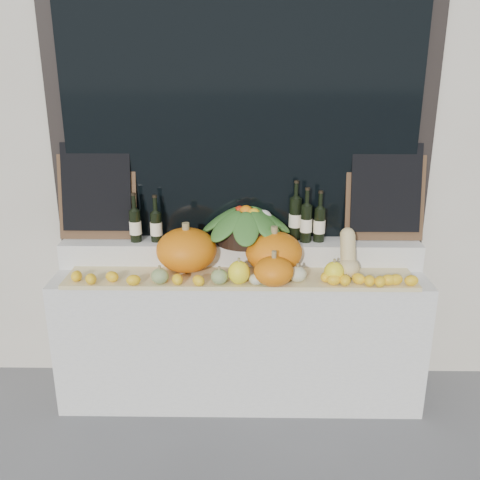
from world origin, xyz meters
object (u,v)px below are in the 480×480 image
(pumpkin_left, at_px, (187,250))
(butternut_squash, at_px, (348,256))
(wine_bottle_tall, at_px, (295,218))
(pumpkin_right, at_px, (274,252))
(produce_bowl, at_px, (246,223))

(pumpkin_left, relative_size, butternut_squash, 1.30)
(pumpkin_left, relative_size, wine_bottle_tall, 0.97)
(butternut_squash, bearing_deg, pumpkin_right, 170.13)
(butternut_squash, distance_m, produce_bowl, 0.67)
(pumpkin_left, distance_m, wine_bottle_tall, 0.73)
(pumpkin_right, height_order, wine_bottle_tall, wine_bottle_tall)
(pumpkin_left, xyz_separation_m, produce_bowl, (0.36, 0.16, 0.12))
(produce_bowl, relative_size, wine_bottle_tall, 1.57)
(pumpkin_right, height_order, produce_bowl, produce_bowl)
(butternut_squash, bearing_deg, wine_bottle_tall, 134.83)
(pumpkin_right, bearing_deg, pumpkin_left, 179.85)
(produce_bowl, bearing_deg, pumpkin_left, -155.85)
(butternut_squash, relative_size, produce_bowl, 0.47)
(pumpkin_left, height_order, produce_bowl, produce_bowl)
(pumpkin_right, xyz_separation_m, wine_bottle_tall, (0.15, 0.22, 0.15))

